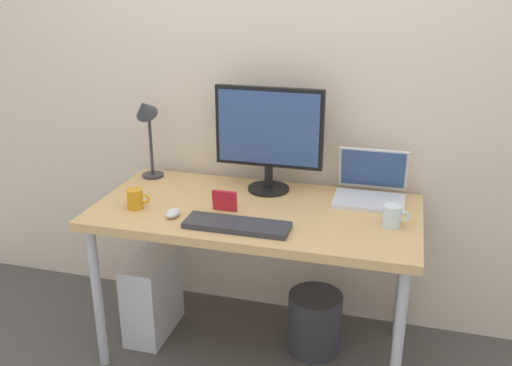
% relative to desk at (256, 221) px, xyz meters
% --- Properties ---
extents(ground_plane, '(6.00, 6.00, 0.00)m').
position_rel_desk_xyz_m(ground_plane, '(0.00, 0.00, -0.69)').
color(ground_plane, '#4C4742').
extents(back_wall, '(4.40, 0.04, 2.60)m').
position_rel_desk_xyz_m(back_wall, '(0.00, 0.42, 0.61)').
color(back_wall, beige).
rests_on(back_wall, ground_plane).
extents(desk, '(1.45, 0.72, 0.75)m').
position_rel_desk_xyz_m(desk, '(0.00, 0.00, 0.00)').
color(desk, tan).
rests_on(desk, ground_plane).
extents(monitor, '(0.51, 0.20, 0.50)m').
position_rel_desk_xyz_m(monitor, '(-0.00, 0.23, 0.35)').
color(monitor, black).
rests_on(monitor, desk).
extents(laptop, '(0.32, 0.28, 0.23)m').
position_rel_desk_xyz_m(laptop, '(0.48, 0.25, 0.12)').
color(laptop, silver).
rests_on(laptop, desk).
extents(desk_lamp, '(0.11, 0.16, 0.43)m').
position_rel_desk_xyz_m(desk_lamp, '(-0.62, 0.23, 0.37)').
color(desk_lamp, '#333338').
rests_on(desk_lamp, desk).
extents(keyboard, '(0.44, 0.14, 0.02)m').
position_rel_desk_xyz_m(keyboard, '(-0.02, -0.22, 0.08)').
color(keyboard, '#333338').
rests_on(keyboard, desk).
extents(mouse, '(0.06, 0.09, 0.03)m').
position_rel_desk_xyz_m(mouse, '(-0.32, -0.19, 0.08)').
color(mouse, silver).
rests_on(mouse, desk).
extents(coffee_mug, '(0.11, 0.07, 0.09)m').
position_rel_desk_xyz_m(coffee_mug, '(-0.52, -0.14, 0.11)').
color(coffee_mug, orange).
rests_on(coffee_mug, desk).
extents(glass_cup, '(0.11, 0.07, 0.09)m').
position_rel_desk_xyz_m(glass_cup, '(0.59, -0.04, 0.11)').
color(glass_cup, silver).
rests_on(glass_cup, desk).
extents(photo_frame, '(0.11, 0.02, 0.09)m').
position_rel_desk_xyz_m(photo_frame, '(-0.13, -0.06, 0.11)').
color(photo_frame, red).
rests_on(photo_frame, desk).
extents(computer_tower, '(0.18, 0.36, 0.42)m').
position_rel_desk_xyz_m(computer_tower, '(-0.54, 0.00, -0.48)').
color(computer_tower, silver).
rests_on(computer_tower, ground_plane).
extents(wastebasket, '(0.26, 0.26, 0.30)m').
position_rel_desk_xyz_m(wastebasket, '(0.28, 0.07, -0.54)').
color(wastebasket, '#333338').
rests_on(wastebasket, ground_plane).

